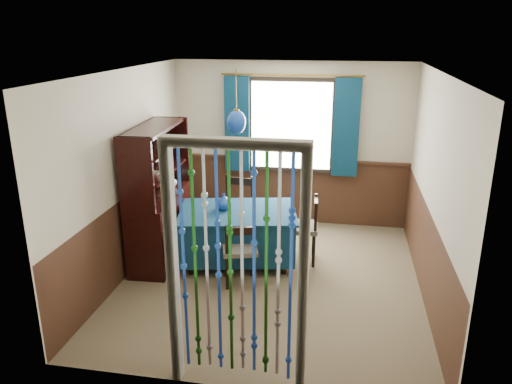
% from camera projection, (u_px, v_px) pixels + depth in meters
% --- Properties ---
extents(floor, '(4.00, 4.00, 0.00)m').
position_uv_depth(floor, '(271.00, 279.00, 6.17)').
color(floor, brown).
rests_on(floor, ground).
extents(ceiling, '(4.00, 4.00, 0.00)m').
position_uv_depth(ceiling, '(273.00, 72.00, 5.38)').
color(ceiling, silver).
rests_on(ceiling, ground).
extents(wall_back, '(3.60, 0.00, 3.60)m').
position_uv_depth(wall_back, '(291.00, 144.00, 7.64)').
color(wall_back, beige).
rests_on(wall_back, ground).
extents(wall_front, '(3.60, 0.00, 3.60)m').
position_uv_depth(wall_front, '(234.00, 256.00, 3.91)').
color(wall_front, beige).
rests_on(wall_front, ground).
extents(wall_left, '(0.00, 4.00, 4.00)m').
position_uv_depth(wall_left, '(126.00, 175.00, 6.08)').
color(wall_left, beige).
rests_on(wall_left, ground).
extents(wall_right, '(0.00, 4.00, 4.00)m').
position_uv_depth(wall_right, '(434.00, 191.00, 5.47)').
color(wall_right, beige).
rests_on(wall_right, ground).
extents(wainscot_back, '(3.60, 0.00, 3.60)m').
position_uv_depth(wainscot_back, '(290.00, 191.00, 7.87)').
color(wainscot_back, '#422719').
rests_on(wainscot_back, ground).
extents(wainscot_front, '(3.60, 0.00, 3.60)m').
position_uv_depth(wainscot_front, '(236.00, 337.00, 4.16)').
color(wainscot_front, '#422719').
rests_on(wainscot_front, ground).
extents(wainscot_left, '(0.00, 4.00, 4.00)m').
position_uv_depth(wainscot_left, '(132.00, 231.00, 6.31)').
color(wainscot_left, '#422719').
rests_on(wainscot_left, ground).
extents(wainscot_right, '(0.00, 4.00, 4.00)m').
position_uv_depth(wainscot_right, '(425.00, 253.00, 5.71)').
color(wainscot_right, '#422719').
rests_on(wainscot_right, ground).
extents(window, '(1.32, 0.12, 1.42)m').
position_uv_depth(window, '(291.00, 126.00, 7.50)').
color(window, black).
rests_on(window, wall_back).
extents(doorway, '(1.16, 0.12, 2.18)m').
position_uv_depth(doorway, '(236.00, 275.00, 4.03)').
color(doorway, silver).
rests_on(doorway, ground).
extents(dining_table, '(1.66, 1.30, 0.71)m').
position_uv_depth(dining_table, '(238.00, 232.00, 6.50)').
color(dining_table, '#0E314B').
rests_on(dining_table, floor).
extents(chair_near, '(0.50, 0.48, 0.82)m').
position_uv_depth(chair_near, '(240.00, 250.00, 5.92)').
color(chair_near, black).
rests_on(chair_near, floor).
extents(chair_far, '(0.51, 0.49, 0.94)m').
position_uv_depth(chair_far, '(236.00, 208.00, 7.13)').
color(chair_far, black).
rests_on(chair_far, floor).
extents(chair_left, '(0.54, 0.56, 0.90)m').
position_uv_depth(chair_left, '(171.00, 230.00, 6.41)').
color(chair_left, black).
rests_on(chair_left, floor).
extents(chair_right, '(0.45, 0.46, 0.88)m').
position_uv_depth(chair_right, '(304.00, 228.00, 6.51)').
color(chair_right, black).
rests_on(chair_right, floor).
extents(sideboard, '(0.55, 1.40, 1.80)m').
position_uv_depth(sideboard, '(159.00, 215.00, 6.55)').
color(sideboard, black).
rests_on(sideboard, floor).
extents(pendant_lamp, '(0.23, 0.23, 0.78)m').
position_uv_depth(pendant_lamp, '(237.00, 122.00, 6.05)').
color(pendant_lamp, olive).
rests_on(pendant_lamp, ceiling).
extents(vase_table, '(0.22, 0.22, 0.19)m').
position_uv_depth(vase_table, '(224.00, 202.00, 6.44)').
color(vase_table, '#153C94').
rests_on(vase_table, dining_table).
extents(bowl_shelf, '(0.21, 0.21, 0.05)m').
position_uv_depth(bowl_shelf, '(154.00, 174.00, 6.11)').
color(bowl_shelf, beige).
rests_on(bowl_shelf, sideboard).
extents(vase_sideboard, '(0.18, 0.18, 0.18)m').
position_uv_depth(vase_sideboard, '(171.00, 180.00, 6.75)').
color(vase_sideboard, beige).
rests_on(vase_sideboard, sideboard).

